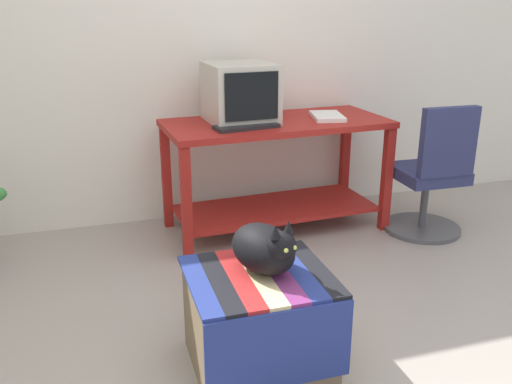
{
  "coord_description": "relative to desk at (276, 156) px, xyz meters",
  "views": [
    {
      "loc": [
        -0.77,
        -1.78,
        1.51
      ],
      "look_at": [
        0.04,
        0.85,
        0.55
      ],
      "focal_mm": 38.76,
      "sensor_mm": 36.0,
      "label": 1
    }
  ],
  "objects": [
    {
      "name": "back_wall",
      "position": [
        -0.41,
        0.45,
        0.78
      ],
      "size": [
        8.0,
        0.1,
        2.6
      ],
      "primitive_type": "cube",
      "color": "silver",
      "rests_on": "ground_plane"
    },
    {
      "name": "desk",
      "position": [
        0.0,
        0.0,
        0.0
      ],
      "size": [
        1.5,
        0.74,
        0.76
      ],
      "rotation": [
        0.0,
        0.0,
        0.06
      ],
      "color": "maroon",
      "rests_on": "ground_plane"
    },
    {
      "name": "keyboard",
      "position": [
        -0.25,
        -0.16,
        0.25
      ],
      "size": [
        0.42,
        0.21,
        0.02
      ],
      "primitive_type": "cube",
      "rotation": [
        0.0,
        0.0,
        0.15
      ],
      "color": "black",
      "rests_on": "desk"
    },
    {
      "name": "ottoman_with_blanket",
      "position": [
        -0.57,
        -1.44,
        -0.3
      ],
      "size": [
        0.59,
        0.55,
        0.44
      ],
      "color": "#7A664C",
      "rests_on": "ground_plane"
    },
    {
      "name": "cat",
      "position": [
        -0.53,
        -1.41,
        0.02
      ],
      "size": [
        0.32,
        0.41,
        0.26
      ],
      "rotation": [
        0.0,
        0.0,
        0.33
      ],
      "color": "black",
      "rests_on": "ottoman_with_blanket"
    },
    {
      "name": "tv_monitor",
      "position": [
        -0.23,
        0.05,
        0.42
      ],
      "size": [
        0.44,
        0.46,
        0.37
      ],
      "rotation": [
        0.0,
        0.0,
        0.06
      ],
      "color": "#BCB7A8",
      "rests_on": "desk"
    },
    {
      "name": "ground_plane",
      "position": [
        -0.41,
        -1.6,
        -0.52
      ],
      "size": [
        14.0,
        14.0,
        0.0
      ],
      "primitive_type": "plane",
      "color": "#9E9389"
    },
    {
      "name": "pen",
      "position": [
        0.33,
        -0.0,
        0.24
      ],
      "size": [
        0.03,
        0.14,
        0.01
      ],
      "primitive_type": "cylinder",
      "rotation": [
        0.0,
        1.57,
        1.75
      ],
      "color": "#2351B2",
      "rests_on": "desk"
    },
    {
      "name": "book",
      "position": [
        0.35,
        -0.03,
        0.25
      ],
      "size": [
        0.25,
        0.33,
        0.03
      ],
      "primitive_type": "cube",
      "rotation": [
        0.0,
        0.0,
        -0.2
      ],
      "color": "white",
      "rests_on": "desk"
    },
    {
      "name": "office_chair",
      "position": [
        0.95,
        -0.4,
        -0.13
      ],
      "size": [
        0.52,
        0.52,
        0.89
      ],
      "rotation": [
        0.0,
        0.0,
        3.12
      ],
      "color": "#4C4C51",
      "rests_on": "ground_plane"
    }
  ]
}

